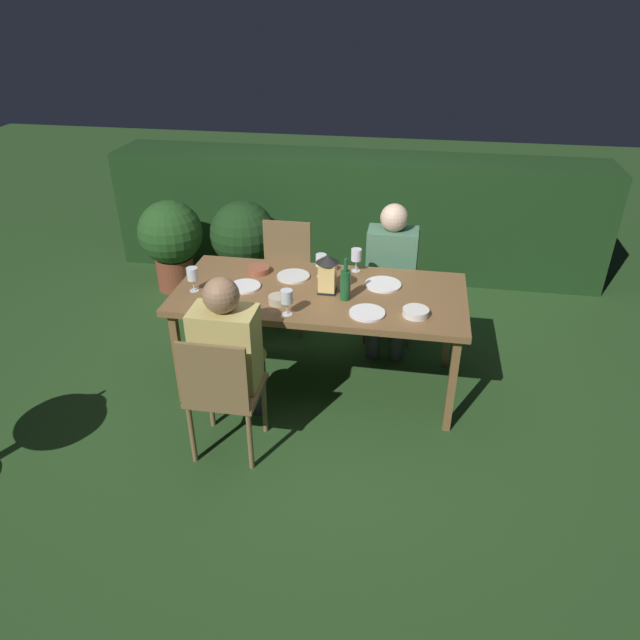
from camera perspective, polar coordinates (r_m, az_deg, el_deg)
The scene contains 24 objects.
ground_plane at distance 4.33m, azimuth 0.00°, elevation -6.05°, with size 16.00×16.00×0.00m, color #26471E.
dining_table at distance 3.96m, azimuth 0.00°, elevation 2.16°, with size 1.96×0.89×0.75m.
chair_side_right_a at distance 4.87m, azimuth -3.47°, elevation 4.89°, with size 0.42×0.40×0.87m.
chair_side_left_a at distance 3.48m, azimuth -9.56°, elevation -6.79°, with size 0.42×0.40×0.87m.
person_in_mustard at distance 3.55m, azimuth -8.80°, elevation -2.97°, with size 0.38×0.47×1.15m.
chair_side_right_b at distance 4.76m, azimuth 6.95°, elevation 4.11°, with size 0.42×0.40×0.87m.
person_in_green at distance 4.52m, azimuth 6.91°, elevation 4.77°, with size 0.38×0.47×1.15m.
lantern_centerpiece at distance 3.86m, azimuth 0.73°, elevation 4.74°, with size 0.15×0.15×0.27m.
green_bottle_on_table at distance 3.79m, azimuth 2.50°, elevation 3.52°, with size 0.07×0.07×0.29m.
wine_glass_a at distance 3.60m, azimuth -3.28°, elevation 2.18°, with size 0.08×0.08×0.17m.
wine_glass_b at distance 4.18m, azimuth 3.57°, elevation 6.28°, with size 0.08×0.08×0.17m.
wine_glass_c at distance 4.09m, azimuth 0.11°, elevation 5.76°, with size 0.08×0.08×0.17m.
wine_glass_d at distance 3.98m, azimuth -12.37°, elevation 4.32°, with size 0.08×0.08×0.17m.
plate_a at distance 4.13m, azimuth -2.62°, elevation 4.31°, with size 0.23×0.23×0.01m, color silver.
plate_b at distance 3.66m, azimuth 4.64°, elevation 0.70°, with size 0.23×0.23×0.01m, color white.
plate_c at distance 4.03m, azimuth 6.20°, elevation 3.48°, with size 0.25×0.25×0.01m, color white.
plate_d at distance 4.01m, azimuth -7.35°, elevation 3.29°, with size 0.22×0.22×0.01m, color white.
bowl_olives at distance 4.21m, azimuth -6.05°, elevation 4.93°, with size 0.16×0.16×0.04m.
bowl_bread at distance 3.82m, azimuth -9.67°, elevation 1.88°, with size 0.14×0.14×0.04m.
bowl_salad at distance 3.68m, azimuth 9.34°, elevation 0.78°, with size 0.17×0.17×0.04m.
bowl_dip at distance 3.78m, azimuth -4.09°, elevation 2.03°, with size 0.13×0.13×0.05m.
hedge_backdrop at distance 5.92m, azimuth 3.45°, elevation 10.38°, with size 4.76×0.65×1.13m, color #193816.
potted_plant_by_hedge at distance 5.63m, azimuth -14.35°, elevation 7.70°, with size 0.59×0.59×0.86m.
potted_plant_corner at distance 5.50m, azimuth -7.51°, elevation 7.85°, with size 0.61×0.61×0.85m.
Camera 1 is at (0.59, -3.45, 2.55)m, focal length 32.71 mm.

